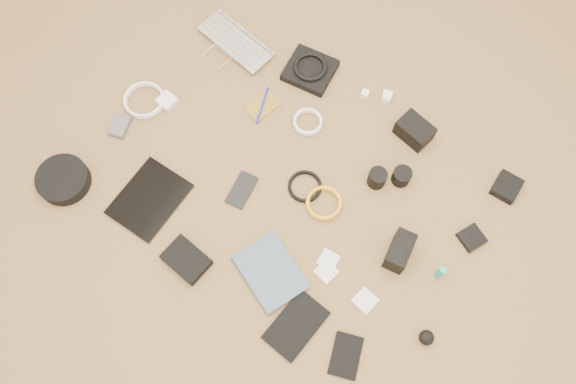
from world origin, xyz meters
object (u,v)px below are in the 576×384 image
Objects in this scene: paperback at (249,286)px; laptop at (227,49)px; phone at (242,190)px; headphone_case at (63,180)px; dslr_camera at (414,131)px; tablet at (149,199)px.

laptop is at bearing 63.08° from paperback.
headphone_case reaches higher than phone.
dslr_camera is 0.96× the size of phone.
headphone_case is 0.75m from paperback.
laptop is 0.93m from paperback.
phone is 0.58× the size of paperback.
laptop reaches higher than phone.
tablet is 1.96× the size of phone.
paperback is at bearing -58.49° from phone.
paperback is (-0.15, -0.79, -0.02)m from dslr_camera.
dslr_camera is at bearing 44.03° from headphone_case.
tablet is at bearing 23.39° from headphone_case.
phone is at bearing 39.94° from tablet.
tablet reaches higher than phone.
headphone_case is at bearing -156.86° from phone.
headphone_case is at bearing -126.00° from dslr_camera.
laptop is 0.78m from dslr_camera.
laptop is 2.50× the size of dslr_camera.
dslr_camera is at bearing 10.25° from paperback.
dslr_camera is 0.65m from phone.
paperback is at bearing -7.16° from tablet.
phone is 0.72× the size of headphone_case.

